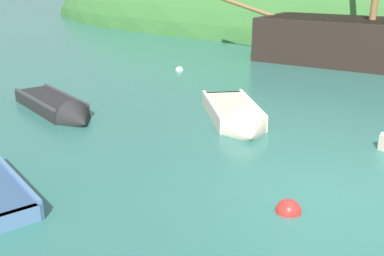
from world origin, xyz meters
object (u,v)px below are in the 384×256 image
rowboat_far (237,119)px  buoy_red (288,212)px  rowboat_near_dock (58,109)px  buoy_white (179,70)px

rowboat_far → buoy_red: (2.94, -3.71, -0.13)m
rowboat_near_dock → buoy_red: bearing=5.3°
rowboat_near_dock → buoy_red: size_ratio=9.03×
rowboat_near_dock → buoy_white: bearing=112.6°
rowboat_far → buoy_red: bearing=-2.4°
buoy_red → buoy_white: bearing=133.5°
buoy_white → rowboat_far: bearing=-43.0°
buoy_white → buoy_red: bearing=-46.5°
rowboat_near_dock → buoy_red: (7.58, -1.74, -0.12)m
buoy_red → buoy_white: size_ratio=1.34×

